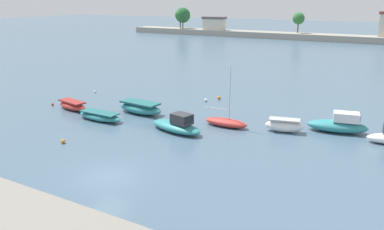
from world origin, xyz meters
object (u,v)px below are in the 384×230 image
object	(u,v)px
moored_boat_0	(72,105)
moored_boat_5	(284,126)
moored_boat_4	(226,122)
moored_boat_6	(339,125)
moored_boat_2	(140,108)
mooring_buoy_4	(63,141)
mooring_buoy_0	(219,98)
moored_boat_3	(177,125)
mooring_buoy_1	(95,92)
moored_boat_1	(100,116)
mooring_buoy_2	(53,104)
mooring_buoy_3	(206,100)

from	to	relation	value
moored_boat_0	moored_boat_5	xyz separation A→B (m)	(21.70, 4.05, 0.12)
moored_boat_4	moored_boat_6	size ratio (longest dim) A/B	1.05
moored_boat_2	moored_boat_4	world-z (taller)	moored_boat_4
mooring_buoy_4	mooring_buoy_0	bearing A→B (deg)	76.17
moored_boat_5	moored_boat_6	bearing A→B (deg)	15.36
moored_boat_3	mooring_buoy_1	size ratio (longest dim) A/B	18.31
moored_boat_1	moored_boat_5	world-z (taller)	moored_boat_5
moored_boat_3	mooring_buoy_2	distance (m)	16.58
moored_boat_3	mooring_buoy_0	bearing A→B (deg)	109.41
mooring_buoy_0	mooring_buoy_1	bearing A→B (deg)	-162.16
moored_boat_0	moored_boat_5	size ratio (longest dim) A/B	1.23
mooring_buoy_2	moored_boat_4	bearing A→B (deg)	8.18
moored_boat_6	mooring_buoy_1	xyz separation A→B (m)	(-29.13, 0.50, -0.53)
moored_boat_1	mooring_buoy_1	world-z (taller)	moored_boat_1
moored_boat_6	mooring_buoy_0	xyz separation A→B (m)	(-14.25, 5.29, -0.48)
moored_boat_3	moored_boat_1	bearing A→B (deg)	-163.39
moored_boat_1	mooring_buoy_0	world-z (taller)	moored_boat_1
moored_boat_2	moored_boat_0	bearing A→B (deg)	-156.93
moored_boat_4	mooring_buoy_0	distance (m)	10.09
moored_boat_4	moored_boat_6	distance (m)	9.93
moored_boat_2	moored_boat_6	bearing A→B (deg)	16.56
moored_boat_3	mooring_buoy_4	bearing A→B (deg)	-121.98
moored_boat_4	mooring_buoy_0	size ratio (longest dim) A/B	14.15
moored_boat_0	moored_boat_3	size ratio (longest dim) A/B	0.77
moored_boat_0	mooring_buoy_2	xyz separation A→B (m)	(-3.09, 0.03, -0.31)
moored_boat_0	moored_boat_1	world-z (taller)	moored_boat_0
moored_boat_5	mooring_buoy_1	bearing A→B (deg)	160.14
moored_boat_3	mooring_buoy_4	world-z (taller)	moored_boat_3
moored_boat_4	mooring_buoy_0	xyz separation A→B (m)	(-4.95, 8.79, -0.21)
moored_boat_0	mooring_buoy_2	world-z (taller)	moored_boat_0
moored_boat_3	mooring_buoy_1	distance (m)	18.31
mooring_buoy_4	mooring_buoy_1	bearing A→B (deg)	124.81
moored_boat_3	mooring_buoy_3	size ratio (longest dim) A/B	15.74
moored_boat_0	mooring_buoy_4	size ratio (longest dim) A/B	12.16
moored_boat_4	mooring_buoy_0	bearing A→B (deg)	118.96
moored_boat_1	mooring_buoy_1	xyz separation A→B (m)	(-8.42, 8.32, -0.25)
moored_boat_4	mooring_buoy_2	bearing A→B (deg)	-172.27
mooring_buoy_1	mooring_buoy_4	size ratio (longest dim) A/B	0.86
moored_boat_6	moored_boat_0	bearing A→B (deg)	-177.16
moored_boat_5	moored_boat_6	world-z (taller)	moored_boat_6
moored_boat_1	moored_boat_6	bearing A→B (deg)	21.61
moored_boat_2	mooring_buoy_0	distance (m)	10.30
moored_boat_4	mooring_buoy_2	distance (m)	19.91
moored_boat_4	moored_boat_5	size ratio (longest dim) A/B	1.61
moored_boat_1	mooring_buoy_3	world-z (taller)	moored_boat_1
moored_boat_4	moored_boat_3	bearing A→B (deg)	-132.26
mooring_buoy_1	mooring_buoy_2	distance (m)	6.83
moored_boat_3	mooring_buoy_2	xyz separation A→B (m)	(-16.56, 0.68, -0.45)
moored_boat_0	mooring_buoy_2	distance (m)	3.11
moored_boat_1	moored_boat_3	world-z (taller)	moored_boat_3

